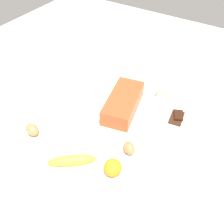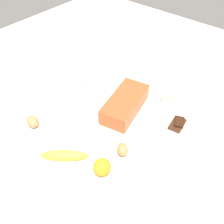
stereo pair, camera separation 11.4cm
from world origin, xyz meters
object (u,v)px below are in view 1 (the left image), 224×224
at_px(egg_beside_bowl, 32,129).
at_px(loaf_pan, 123,103).
at_px(egg_near_butter, 129,148).
at_px(chocolate_plate, 177,119).
at_px(sugar_bowl, 57,119).
at_px(banana, 71,160).
at_px(orange_fruit, 113,168).
at_px(butter_block, 166,90).
at_px(flour_bowl, 73,84).

bearing_deg(egg_beside_bowl, loaf_pan, -36.48).
height_order(egg_near_butter, chocolate_plate, egg_near_butter).
bearing_deg(sugar_bowl, egg_beside_bowl, 152.59).
relative_size(banana, egg_near_butter, 3.10).
relative_size(orange_fruit, butter_block, 0.76).
height_order(loaf_pan, egg_near_butter, loaf_pan).
height_order(loaf_pan, chocolate_plate, loaf_pan).
xyz_separation_m(banana, orange_fruit, (0.05, -0.16, 0.01)).
bearing_deg(banana, loaf_pan, -2.17).
relative_size(butter_block, egg_beside_bowl, 1.30).
bearing_deg(egg_beside_bowl, banana, -97.64).
height_order(sugar_bowl, egg_near_butter, sugar_bowl).
height_order(orange_fruit, egg_beside_bowl, orange_fruit).
xyz_separation_m(butter_block, chocolate_plate, (-0.14, -0.12, -0.02)).
height_order(loaf_pan, sugar_bowl, loaf_pan).
bearing_deg(sugar_bowl, egg_near_butter, -84.06).
bearing_deg(banana, sugar_bowl, 54.69).
relative_size(flour_bowl, egg_near_butter, 2.25).
bearing_deg(butter_block, sugar_bowl, 143.83).
bearing_deg(butter_block, egg_near_butter, -177.08).
height_order(butter_block, chocolate_plate, butter_block).
height_order(banana, egg_near_butter, egg_near_butter).
bearing_deg(banana, butter_block, -13.64).
relative_size(egg_near_butter, egg_beside_bowl, 0.88).
height_order(butter_block, egg_beside_bowl, butter_block).
relative_size(loaf_pan, banana, 1.59).
bearing_deg(orange_fruit, sugar_bowl, 76.46).
relative_size(loaf_pan, sugar_bowl, 2.46).
xyz_separation_m(banana, butter_block, (0.58, -0.14, 0.01)).
bearing_deg(orange_fruit, banana, 107.05).
bearing_deg(loaf_pan, banana, 165.31).
distance_m(sugar_bowl, egg_near_butter, 0.35).
bearing_deg(sugar_bowl, banana, -125.31).
bearing_deg(egg_beside_bowl, flour_bowl, 8.12).
xyz_separation_m(egg_beside_bowl, chocolate_plate, (0.41, -0.50, -0.02)).
relative_size(banana, orange_fruit, 2.77).
distance_m(banana, egg_beside_bowl, 0.24).
xyz_separation_m(egg_near_butter, egg_beside_bowl, (-0.14, 0.40, 0.00)).
bearing_deg(banana, egg_near_butter, -43.84).
bearing_deg(chocolate_plate, flour_bowl, 96.99).
xyz_separation_m(butter_block, egg_beside_bowl, (-0.55, 0.38, -0.00)).
xyz_separation_m(loaf_pan, chocolate_plate, (0.07, -0.25, -0.03)).
distance_m(banana, chocolate_plate, 0.51).
xyz_separation_m(banana, egg_near_butter, (0.17, -0.16, 0.00)).
bearing_deg(banana, flour_bowl, 37.64).
height_order(flour_bowl, egg_near_butter, flour_bowl).
distance_m(flour_bowl, banana, 0.47).
bearing_deg(chocolate_plate, orange_fruit, 165.75).
bearing_deg(egg_near_butter, orange_fruit, 178.83).
xyz_separation_m(flour_bowl, egg_near_butter, (-0.20, -0.45, -0.01)).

